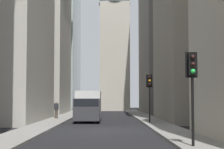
# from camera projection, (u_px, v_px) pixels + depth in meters

# --- Properties ---
(ground_plane) EXTENTS (135.00, 135.00, 0.00)m
(ground_plane) POSITION_uv_depth(u_px,v_px,m) (101.00, 131.00, 25.19)
(ground_plane) COLOR black
(sidewalk_right) EXTENTS (90.00, 2.20, 0.14)m
(sidewalk_right) POSITION_uv_depth(u_px,v_px,m) (34.00, 130.00, 25.15)
(sidewalk_right) COLOR gray
(sidewalk_right) RESTS_ON ground_plane
(sidewalk_left) EXTENTS (90.00, 2.20, 0.14)m
(sidewalk_left) POSITION_uv_depth(u_px,v_px,m) (169.00, 130.00, 25.23)
(sidewalk_left) COLOR gray
(sidewalk_left) RESTS_ON ground_plane
(building_left_far) EXTENTS (16.58, 10.00, 30.86)m
(building_left_far) POSITION_uv_depth(u_px,v_px,m) (176.00, 10.00, 56.54)
(building_left_far) COLOR gray
(building_left_far) RESTS_ON ground_plane
(building_right_far) EXTENTS (14.02, 10.50, 23.14)m
(building_right_far) POSITION_uv_depth(u_px,v_px,m) (32.00, 33.00, 54.38)
(building_right_far) COLOR #B7B2A5
(building_right_far) RESTS_ON ground_plane
(church_spire) EXTENTS (5.87, 5.87, 30.74)m
(church_spire) POSITION_uv_depth(u_px,v_px,m) (115.00, 23.00, 69.49)
(church_spire) COLOR beige
(church_spire) RESTS_ON ground_plane
(delivery_truck) EXTENTS (6.46, 2.25, 2.84)m
(delivery_truck) POSITION_uv_depth(u_px,v_px,m) (88.00, 106.00, 34.97)
(delivery_truck) COLOR silver
(delivery_truck) RESTS_ON ground_plane
(sedan_black) EXTENTS (4.30, 1.78, 1.42)m
(sedan_black) POSITION_uv_depth(u_px,v_px,m) (93.00, 111.00, 45.11)
(sedan_black) COLOR black
(sedan_black) RESTS_ON ground_plane
(traffic_light_foreground) EXTENTS (0.43, 0.52, 3.98)m
(traffic_light_foreground) POSITION_uv_depth(u_px,v_px,m) (192.00, 76.00, 16.00)
(traffic_light_foreground) COLOR black
(traffic_light_foreground) RESTS_ON sidewalk_left
(traffic_light_midblock) EXTENTS (0.43, 0.52, 4.05)m
(traffic_light_midblock) POSITION_uv_depth(u_px,v_px,m) (149.00, 87.00, 32.03)
(traffic_light_midblock) COLOR black
(traffic_light_midblock) RESTS_ON sidewalk_left
(pedestrian) EXTENTS (0.26, 0.44, 1.78)m
(pedestrian) POSITION_uv_depth(u_px,v_px,m) (56.00, 109.00, 38.52)
(pedestrian) COLOR #473D33
(pedestrian) RESTS_ON sidewalk_right
(discarded_bottle) EXTENTS (0.07, 0.07, 0.27)m
(discarded_bottle) POSITION_uv_depth(u_px,v_px,m) (49.00, 124.00, 27.70)
(discarded_bottle) COLOR #999EA3
(discarded_bottle) RESTS_ON sidewalk_right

